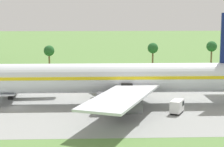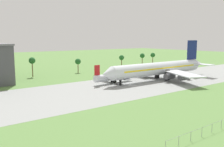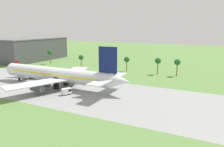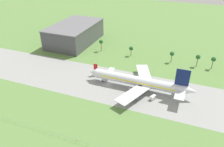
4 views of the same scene
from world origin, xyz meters
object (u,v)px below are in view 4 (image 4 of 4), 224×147
Objects in this scene: regional_aircraft at (108,73)px; baggage_tug at (153,97)px; no_stopping_sign at (77,141)px; jet_airliner at (140,82)px; terminal_building at (75,33)px.

regional_aircraft is 5.04× the size of baggage_tug.
no_stopping_sign is at bearing -119.10° from baggage_tug.
jet_airliner is at bearing 74.30° from no_stopping_sign.
terminal_building is at bearing 119.83° from no_stopping_sign.
regional_aircraft is 13.48× the size of no_stopping_sign.
jet_airliner is 43.53× the size of no_stopping_sign.
baggage_tug is 0.07× the size of terminal_building.
jet_airliner is 59.57m from no_stopping_sign.
baggage_tug is at bearing -22.82° from regional_aircraft.
terminal_building is (-82.75, 59.16, 3.57)m from jet_airliner.
jet_airliner is 16.26× the size of baggage_tug.
regional_aircraft is at bearing 164.55° from jet_airliner.
jet_airliner is at bearing -15.45° from regional_aircraft.
jet_airliner is 26.62m from regional_aircraft.
no_stopping_sign is (-27.16, -48.80, -0.42)m from baggage_tug.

